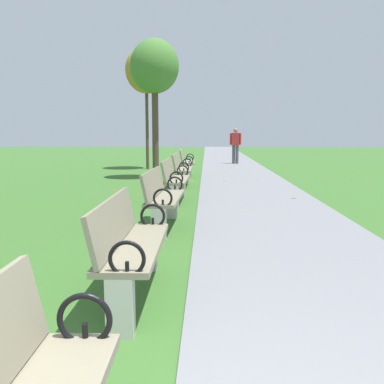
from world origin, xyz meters
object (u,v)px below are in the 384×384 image
(park_bench_6, at_px, (186,162))
(tree_3, at_px, (146,71))
(park_bench_4, at_px, (174,179))
(park_bench_2, at_px, (130,245))
(park_bench_3, at_px, (162,197))
(park_bench_5, at_px, (181,169))
(pedestrian_walking, at_px, (235,144))
(tree_2, at_px, (155,68))

(park_bench_6, bearing_deg, tree_3, 121.06)
(park_bench_4, xyz_separation_m, tree_3, (-1.68, 7.93, 3.34))
(park_bench_2, xyz_separation_m, park_bench_3, (0.00, 2.73, 0.00))
(park_bench_2, bearing_deg, park_bench_5, 90.00)
(park_bench_5, distance_m, park_bench_6, 2.68)
(park_bench_6, height_order, pedestrian_walking, pedestrian_walking)
(park_bench_2, relative_size, park_bench_5, 1.00)
(park_bench_3, bearing_deg, park_bench_5, 90.00)
(tree_2, height_order, tree_3, tree_3)
(park_bench_3, xyz_separation_m, park_bench_4, (-0.00, 2.43, 0.00))
(park_bench_4, bearing_deg, pedestrian_walking, 79.37)
(park_bench_2, relative_size, park_bench_4, 1.00)
(park_bench_2, height_order, tree_2, tree_2)
(park_bench_2, relative_size, tree_2, 0.37)
(tree_3, bearing_deg, tree_2, -77.75)
(park_bench_5, relative_size, pedestrian_walking, 0.99)
(park_bench_2, distance_m, pedestrian_walking, 15.95)
(park_bench_2, distance_m, park_bench_4, 5.17)
(park_bench_5, relative_size, tree_3, 0.34)
(park_bench_2, bearing_deg, park_bench_3, 90.00)
(park_bench_3, relative_size, tree_2, 0.37)
(park_bench_3, xyz_separation_m, park_bench_6, (-0.00, 7.58, 0.00))
(tree_3, relative_size, pedestrian_walking, 2.93)
(park_bench_4, relative_size, tree_2, 0.37)
(pedestrian_walking, bearing_deg, park_bench_3, -98.69)
(park_bench_3, height_order, pedestrian_walking, pedestrian_walking)
(park_bench_3, relative_size, park_bench_4, 1.00)
(tree_2, distance_m, tree_3, 3.50)
(park_bench_3, bearing_deg, park_bench_6, 90.00)
(park_bench_3, relative_size, pedestrian_walking, 1.00)
(park_bench_2, relative_size, tree_3, 0.34)
(pedestrian_walking, bearing_deg, park_bench_6, -109.96)
(tree_2, distance_m, pedestrian_walking, 7.23)
(park_bench_6, xyz_separation_m, tree_3, (-1.68, 2.79, 3.34))
(tree_3, bearing_deg, pedestrian_walking, 36.45)
(park_bench_3, xyz_separation_m, tree_2, (-0.94, 6.97, 2.93))
(park_bench_2, bearing_deg, park_bench_6, 90.00)
(park_bench_6, distance_m, tree_3, 4.67)
(park_bench_5, relative_size, park_bench_6, 1.00)
(park_bench_6, xyz_separation_m, tree_2, (-0.94, -0.61, 2.93))
(tree_2, xyz_separation_m, tree_3, (-0.74, 3.40, 0.41))
(park_bench_2, height_order, park_bench_5, same)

